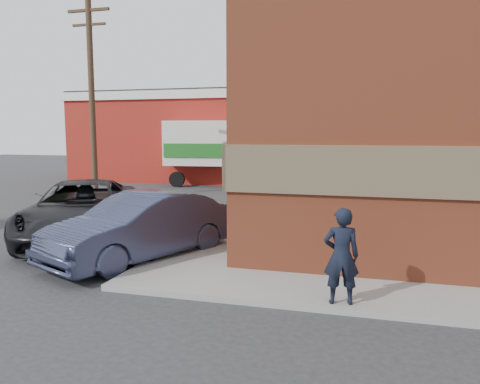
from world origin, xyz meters
The scene contains 8 objects.
ground centered at (0.00, 0.00, 0.00)m, with size 90.00×90.00×0.00m, color #28282B.
sidewalk_west centered at (0.60, 9.00, 0.06)m, with size 1.80×18.00×0.12m, color gray.
warehouse centered at (-6.00, 20.00, 2.81)m, with size 16.30×8.30×5.60m.
utility_pole centered at (-7.50, 9.00, 4.75)m, with size 2.00×0.26×9.00m.
man centered at (4.02, -1.55, 0.96)m, with size 0.61×0.40×1.68m, color black.
sedan centered at (-0.80, 0.50, 0.80)m, with size 1.70×4.88×1.61m, color #2E334E.
suv_a centered at (-3.42, 1.98, 0.84)m, with size 2.79×6.04×1.68m, color black.
box_truck centered at (-3.28, 16.08, 2.13)m, with size 7.70×3.07×3.70m.
Camera 1 is at (4.43, -9.51, 3.05)m, focal length 35.00 mm.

